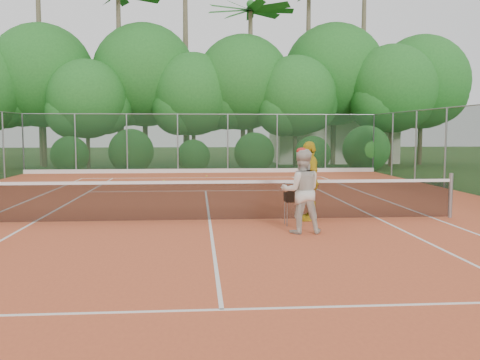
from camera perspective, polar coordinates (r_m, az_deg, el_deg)
name	(u,v)px	position (r m, az deg, el deg)	size (l,w,h in m)	color
ground	(210,222)	(12.79, -3.26, -4.44)	(120.00, 120.00, 0.00)	#244217
clay_court	(210,221)	(12.79, -3.26, -4.40)	(18.00, 36.00, 0.02)	#CD572F
club_building	(331,141)	(37.77, 9.69, 4.17)	(8.00, 5.00, 3.00)	beige
tennis_net	(209,199)	(12.71, -3.28, -2.08)	(11.97, 0.10, 1.10)	gray
player_center_grp	(301,191)	(11.20, 6.56, -1.17)	(0.87, 0.68, 1.79)	beige
player_yellow	(309,181)	(12.86, 7.36, -0.09)	(1.11, 0.46, 1.89)	gold
ball_hopper	(293,195)	(12.15, 5.70, -1.65)	(0.37, 0.37, 0.85)	gray
stray_ball_a	(164,181)	(22.91, -8.13, -0.07)	(0.07, 0.07, 0.07)	#EDF037
stray_ball_b	(207,176)	(25.15, -3.58, 0.44)	(0.07, 0.07, 0.07)	yellow
stray_ball_c	(296,178)	(24.35, 6.01, 0.26)	(0.07, 0.07, 0.07)	#ABCA2F
court_markings	(210,221)	(12.78, -3.26, -4.34)	(11.03, 23.83, 0.01)	white
fence_back	(203,143)	(27.61, -3.99, 3.91)	(18.07, 0.07, 3.00)	#19381E
tropical_treeline	(225,82)	(33.00, -1.59, 10.38)	(32.10, 8.49, 15.03)	brown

